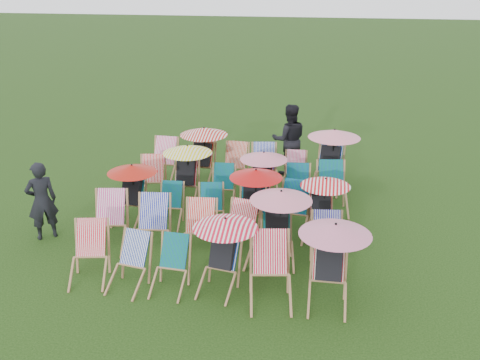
% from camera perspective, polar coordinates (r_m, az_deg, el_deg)
% --- Properties ---
extents(ground, '(100.00, 100.00, 0.00)m').
position_cam_1_polar(ground, '(10.85, -1.37, -5.21)').
color(ground, black).
rests_on(ground, ground).
extents(deckchair_0, '(0.78, 0.97, 0.94)m').
position_cam_1_polar(deckchair_0, '(9.34, -15.85, -7.61)').
color(deckchair_0, '#9A6E48').
rests_on(deckchair_0, ground).
extents(deckchair_1, '(0.69, 0.87, 0.86)m').
position_cam_1_polar(deckchair_1, '(8.99, -11.79, -8.70)').
color(deckchair_1, '#9A6E48').
rests_on(deckchair_1, ground).
extents(deckchair_2, '(0.60, 0.81, 0.84)m').
position_cam_1_polar(deckchair_2, '(8.82, -7.47, -9.11)').
color(deckchair_2, '#9A6E48').
rests_on(deckchair_2, ground).
extents(deckchair_3, '(1.04, 1.11, 1.23)m').
position_cam_1_polar(deckchair_3, '(8.64, -2.02, -7.83)').
color(deckchair_3, '#9A6E48').
rests_on(deckchair_3, ground).
extents(deckchair_4, '(0.83, 1.05, 1.03)m').
position_cam_1_polar(deckchair_4, '(8.44, 3.27, -9.74)').
color(deckchair_4, '#9A6E48').
rests_on(deckchair_4, ground).
extents(deckchair_5, '(1.12, 1.16, 1.32)m').
position_cam_1_polar(deckchair_5, '(8.39, 9.61, -8.78)').
color(deckchair_5, '#9A6E48').
rests_on(deckchair_5, ground).
extents(deckchair_6, '(0.81, 1.02, 1.01)m').
position_cam_1_polar(deckchair_6, '(10.27, -13.88, -4.39)').
color(deckchair_6, '#9A6E48').
rests_on(deckchair_6, ground).
extents(deckchair_7, '(0.76, 0.98, 1.00)m').
position_cam_1_polar(deckchair_7, '(9.95, -9.45, -4.94)').
color(deckchair_7, '#9A6E48').
rests_on(deckchair_7, ground).
extents(deckchair_8, '(0.70, 0.93, 0.96)m').
position_cam_1_polar(deckchair_8, '(9.74, -4.40, -5.43)').
color(deckchair_8, '#9A6E48').
rests_on(deckchair_8, ground).
extents(deckchair_9, '(0.80, 1.00, 0.97)m').
position_cam_1_polar(deckchair_9, '(9.63, -0.23, -5.66)').
color(deckchair_9, '#9A6E48').
rests_on(deckchair_9, ground).
extents(deckchair_10, '(1.10, 1.19, 1.30)m').
position_cam_1_polar(deckchair_10, '(9.46, 4.10, -4.86)').
color(deckchair_10, '#9A6E48').
rests_on(deckchair_10, ground).
extents(deckchair_11, '(0.70, 0.91, 0.91)m').
position_cam_1_polar(deckchair_11, '(9.47, 9.38, -6.68)').
color(deckchair_11, '#9A6E48').
rests_on(deckchair_11, ground).
extents(deckchair_12, '(1.01, 1.06, 1.20)m').
position_cam_1_polar(deckchair_12, '(11.16, -11.65, -1.30)').
color(deckchair_12, '#9A6E48').
rests_on(deckchair_12, ground).
extents(deckchair_13, '(0.57, 0.77, 0.81)m').
position_cam_1_polar(deckchair_13, '(10.97, -7.55, -2.73)').
color(deckchair_13, '#9A6E48').
rests_on(deckchair_13, ground).
extents(deckchair_14, '(0.69, 0.86, 0.84)m').
position_cam_1_polar(deckchair_14, '(10.75, -3.10, -3.02)').
color(deckchair_14, '#9A6E48').
rests_on(deckchair_14, ground).
extents(deckchair_15, '(1.05, 1.12, 1.24)m').
position_cam_1_polar(deckchair_15, '(10.56, 1.45, -2.06)').
color(deckchair_15, '#9A6E48').
rests_on(deckchair_15, ground).
extents(deckchair_16, '(0.77, 0.99, 0.99)m').
position_cam_1_polar(deckchair_16, '(10.49, 5.59, -3.28)').
color(deckchair_16, '#9A6E48').
rests_on(deckchair_16, ground).
extents(deckchair_17, '(0.97, 1.05, 1.15)m').
position_cam_1_polar(deckchair_17, '(10.49, 8.83, -2.80)').
color(deckchair_17, '#9A6E48').
rests_on(deckchair_17, ground).
extents(deckchair_18, '(0.77, 0.96, 0.94)m').
position_cam_1_polar(deckchair_18, '(12.18, -9.40, 0.03)').
color(deckchair_18, '#9A6E48').
rests_on(deckchair_18, ground).
extents(deckchair_19, '(1.09, 1.14, 1.29)m').
position_cam_1_polar(deckchair_19, '(11.89, -5.85, 0.75)').
color(deckchair_19, '#9A6E48').
rests_on(deckchair_19, ground).
extents(deckchair_20, '(0.62, 0.83, 0.86)m').
position_cam_1_polar(deckchair_20, '(11.74, -1.89, -0.74)').
color(deckchair_20, '#9A6E48').
rests_on(deckchair_20, ground).
extents(deckchair_21, '(1.03, 1.09, 1.22)m').
position_cam_1_polar(deckchair_21, '(11.62, 2.20, 0.15)').
color(deckchair_21, '#9A6E48').
rests_on(deckchair_21, ground).
extents(deckchair_22, '(0.67, 0.90, 0.93)m').
position_cam_1_polar(deckchair_22, '(11.58, 6.10, -0.99)').
color(deckchair_22, '#9A6E48').
rests_on(deckchair_22, ground).
extents(deckchair_23, '(0.81, 1.03, 1.01)m').
position_cam_1_polar(deckchair_23, '(11.61, 9.85, -0.93)').
color(deckchair_23, '#9A6E48').
rests_on(deckchair_23, ground).
extents(deckchair_24, '(0.69, 0.95, 1.02)m').
position_cam_1_polar(deckchair_24, '(13.20, -8.32, 1.99)').
color(deckchair_24, '#9A6E48').
rests_on(deckchair_24, ground).
extents(deckchair_25, '(1.15, 1.20, 1.36)m').
position_cam_1_polar(deckchair_25, '(12.94, -4.15, 2.75)').
color(deckchair_25, '#9A6E48').
rests_on(deckchair_25, ground).
extents(deckchair_26, '(0.67, 0.90, 0.95)m').
position_cam_1_polar(deckchair_26, '(12.89, -0.63, 1.59)').
color(deckchair_26, '#9A6E48').
rests_on(deckchair_26, ground).
extents(deckchair_27, '(0.79, 1.00, 0.99)m').
position_cam_1_polar(deckchair_27, '(12.72, 2.63, 1.38)').
color(deckchair_27, '#9A6E48').
rests_on(deckchair_27, ground).
extents(deckchair_28, '(0.59, 0.80, 0.85)m').
position_cam_1_polar(deckchair_28, '(12.69, 5.91, 0.88)').
color(deckchair_28, '#9A6E48').
rests_on(deckchair_28, ground).
extents(deckchair_29, '(1.21, 1.29, 1.44)m').
position_cam_1_polar(deckchair_29, '(12.66, 9.57, 2.26)').
color(deckchair_29, '#9A6E48').
rests_on(deckchair_29, ground).
extents(person_left, '(0.68, 0.65, 1.56)m').
position_cam_1_polar(person_left, '(10.86, -20.39, -2.09)').
color(person_left, black).
rests_on(person_left, ground).
extents(person_rear, '(1.00, 0.85, 1.81)m').
position_cam_1_polar(person_rear, '(13.47, 5.27, 4.31)').
color(person_rear, black).
rests_on(person_rear, ground).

